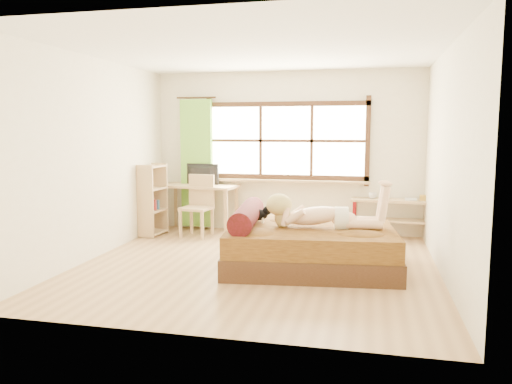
% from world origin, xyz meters
% --- Properties ---
extents(floor, '(4.50, 4.50, 0.00)m').
position_xyz_m(floor, '(0.00, 0.00, 0.00)').
color(floor, '#9E754C').
rests_on(floor, ground).
extents(ceiling, '(4.50, 4.50, 0.00)m').
position_xyz_m(ceiling, '(0.00, 0.00, 2.70)').
color(ceiling, white).
rests_on(ceiling, wall_back).
extents(wall_back, '(4.50, 0.00, 4.50)m').
position_xyz_m(wall_back, '(0.00, 2.25, 1.35)').
color(wall_back, silver).
rests_on(wall_back, floor).
extents(wall_front, '(4.50, 0.00, 4.50)m').
position_xyz_m(wall_front, '(0.00, -2.25, 1.35)').
color(wall_front, silver).
rests_on(wall_front, floor).
extents(wall_left, '(0.00, 4.50, 4.50)m').
position_xyz_m(wall_left, '(-2.25, 0.00, 1.35)').
color(wall_left, silver).
rests_on(wall_left, floor).
extents(wall_right, '(0.00, 4.50, 4.50)m').
position_xyz_m(wall_right, '(2.25, 0.00, 1.35)').
color(wall_right, silver).
rests_on(wall_right, floor).
extents(window, '(2.80, 0.16, 1.46)m').
position_xyz_m(window, '(0.00, 2.22, 1.51)').
color(window, '#FFEDBF').
rests_on(window, wall_back).
extents(curtain, '(0.55, 0.10, 2.20)m').
position_xyz_m(curtain, '(-1.55, 2.13, 1.15)').
color(curtain, '#539B2A').
rests_on(curtain, wall_back).
extents(bed, '(2.26, 1.89, 0.79)m').
position_xyz_m(bed, '(0.62, 0.12, 0.28)').
color(bed, black).
rests_on(bed, floor).
extents(woman, '(1.50, 0.58, 0.63)m').
position_xyz_m(woman, '(0.83, 0.08, 0.84)').
color(woman, beige).
rests_on(woman, bed).
extents(kitten, '(0.33, 0.16, 0.25)m').
position_xyz_m(kitten, '(-0.04, 0.23, 0.65)').
color(kitten, black).
rests_on(kitten, bed).
extents(desk, '(1.34, 0.73, 0.80)m').
position_xyz_m(desk, '(-1.44, 1.95, 0.69)').
color(desk, tan).
rests_on(desk, floor).
extents(monitor, '(0.62, 0.15, 0.36)m').
position_xyz_m(monitor, '(-1.44, 2.00, 0.98)').
color(monitor, black).
rests_on(monitor, desk).
extents(chair, '(0.50, 0.50, 1.00)m').
position_xyz_m(chair, '(-1.33, 1.59, 0.56)').
color(chair, tan).
rests_on(chair, floor).
extents(pipe_shelf, '(1.28, 0.38, 0.72)m').
position_xyz_m(pipe_shelf, '(1.75, 2.07, 0.47)').
color(pipe_shelf, tan).
rests_on(pipe_shelf, floor).
extents(cup, '(0.13, 0.13, 0.10)m').
position_xyz_m(cup, '(1.44, 2.07, 0.68)').
color(cup, gray).
rests_on(cup, pipe_shelf).
extents(book, '(0.19, 0.26, 0.02)m').
position_xyz_m(book, '(1.94, 2.07, 0.64)').
color(book, gray).
rests_on(book, pipe_shelf).
extents(bookshelf, '(0.33, 0.53, 1.17)m').
position_xyz_m(bookshelf, '(-2.08, 1.45, 0.60)').
color(bookshelf, tan).
rests_on(bookshelf, floor).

